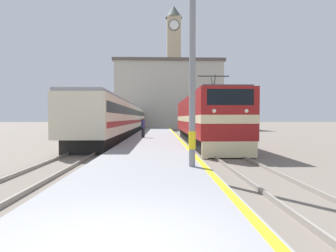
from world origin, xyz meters
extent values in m
plane|color=#70665B|center=(0.00, 30.00, 0.00)|extent=(200.00, 200.00, 0.00)
cube|color=gray|center=(0.00, 25.00, 0.20)|extent=(4.31, 140.00, 0.41)
cube|color=yellow|center=(2.00, 25.00, 0.41)|extent=(0.20, 140.00, 0.00)
cube|color=#70665B|center=(3.93, 25.00, 0.01)|extent=(2.84, 140.00, 0.02)
cube|color=gray|center=(3.21, 25.00, 0.09)|extent=(0.07, 140.00, 0.14)
cube|color=gray|center=(4.65, 25.00, 0.09)|extent=(0.07, 140.00, 0.14)
cube|color=#70665B|center=(-3.81, 25.00, 0.01)|extent=(2.83, 140.00, 0.02)
cube|color=gray|center=(-4.52, 25.00, 0.09)|extent=(0.07, 140.00, 0.14)
cube|color=gray|center=(-3.09, 25.00, 0.09)|extent=(0.07, 140.00, 0.14)
cube|color=black|center=(3.93, 17.92, 0.45)|extent=(2.46, 15.26, 0.90)
cube|color=maroon|center=(3.93, 17.92, 2.27)|extent=(2.90, 16.58, 2.73)
cube|color=beige|center=(3.93, 17.92, 1.99)|extent=(2.92, 16.60, 0.44)
cube|color=beige|center=(3.93, 9.78, 0.50)|extent=(2.75, 0.30, 0.81)
cube|color=black|center=(3.93, 9.69, 3.08)|extent=(2.32, 0.12, 0.80)
sphere|color=white|center=(3.13, 9.65, 2.40)|extent=(0.20, 0.20, 0.20)
sphere|color=white|center=(4.73, 9.65, 2.40)|extent=(0.20, 0.20, 0.20)
cube|color=#4C4C51|center=(3.93, 17.92, 3.69)|extent=(2.61, 15.76, 0.12)
cylinder|color=#333333|center=(3.93, 13.42, 4.25)|extent=(0.06, 0.63, 1.03)
cylinder|color=#333333|center=(3.93, 14.12, 4.25)|extent=(0.06, 0.63, 1.03)
cube|color=#262626|center=(3.93, 13.77, 4.75)|extent=(2.03, 0.08, 0.06)
cube|color=black|center=(-3.81, 30.13, 0.45)|extent=(2.47, 37.68, 0.90)
cube|color=beige|center=(-3.81, 30.13, 2.17)|extent=(2.90, 39.24, 2.54)
cube|color=black|center=(-3.81, 30.13, 2.68)|extent=(2.92, 38.46, 0.64)
cube|color=maroon|center=(-3.81, 30.13, 1.66)|extent=(2.92, 38.46, 0.36)
cube|color=gray|center=(-3.81, 30.13, 3.54)|extent=(2.67, 39.24, 0.20)
cylinder|color=gray|center=(1.57, 5.71, 4.20)|extent=(0.22, 0.22, 7.59)
cylinder|color=yellow|center=(1.57, 5.71, 1.31)|extent=(0.24, 0.24, 0.60)
cylinder|color=#23232D|center=(-0.93, 18.88, 0.83)|extent=(0.26, 0.26, 0.84)
cylinder|color=navy|center=(-0.93, 18.88, 1.60)|extent=(0.34, 0.34, 0.70)
sphere|color=tan|center=(-0.93, 18.88, 2.06)|extent=(0.23, 0.23, 0.23)
cube|color=tan|center=(3.60, 56.16, 12.24)|extent=(3.02, 3.02, 24.48)
cylinder|color=black|center=(3.60, 54.64, 22.37)|extent=(2.41, 0.06, 2.41)
cylinder|color=white|center=(3.60, 54.61, 22.37)|extent=(2.11, 0.10, 2.11)
cone|color=#47514C|center=(3.60, 56.16, 25.83)|extent=(3.77, 3.77, 2.71)
cube|color=#B7B2A3|center=(2.13, 47.52, 6.07)|extent=(19.37, 8.94, 12.14)
cube|color=#564C47|center=(2.13, 47.52, 12.39)|extent=(19.97, 9.54, 0.50)
camera|label=1|loc=(0.48, -3.09, 2.06)|focal=28.00mm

